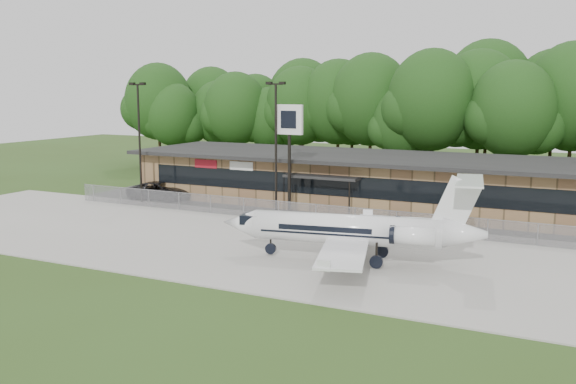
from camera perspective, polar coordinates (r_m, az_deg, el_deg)
The scene contains 11 objects.
ground at distance 33.12m, azimuth -6.54°, elevation -7.94°, with size 160.00×160.00×0.00m, color #2F4619.
apron at distance 39.81m, azimuth -0.28°, elevation -4.89°, with size 64.00×18.00×0.08m, color #9E9B93.
parking_lot at distance 50.12m, azimuth 5.61°, elevation -2.01°, with size 50.00×9.00×0.06m, color #383835.
terminal at distance 53.88m, azimuth 7.31°, elevation 1.06°, with size 41.00×11.65×4.30m.
fence at distance 45.87m, azimuth 3.63°, elevation -2.08°, with size 46.00×0.04×1.52m.
treeline at distance 70.72m, azimuth 12.22°, elevation 7.17°, with size 72.00×12.00×15.00m, color #1A3611, non-canonical shape.
light_pole_left at distance 55.77m, azimuth -13.08°, elevation 5.10°, with size 1.55×0.30×10.23m.
light_pole_mid at distance 48.60m, azimuth -1.08°, elevation 4.76°, with size 1.55×0.30×10.23m.
business_jet at distance 36.21m, azimuth 6.03°, elevation -3.46°, with size 15.13×13.58×5.10m.
suv at distance 57.55m, azimuth -11.27°, elevation 0.09°, with size 2.67×5.80×1.61m, color #2D2D2F.
pole_sign at distance 48.39m, azimuth 0.12°, elevation 5.41°, with size 2.25×0.42×8.54m.
Camera 1 is at (17.27, -26.54, 9.71)m, focal length 40.00 mm.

